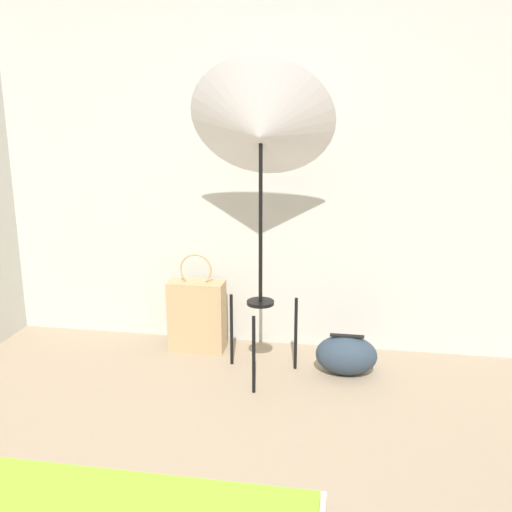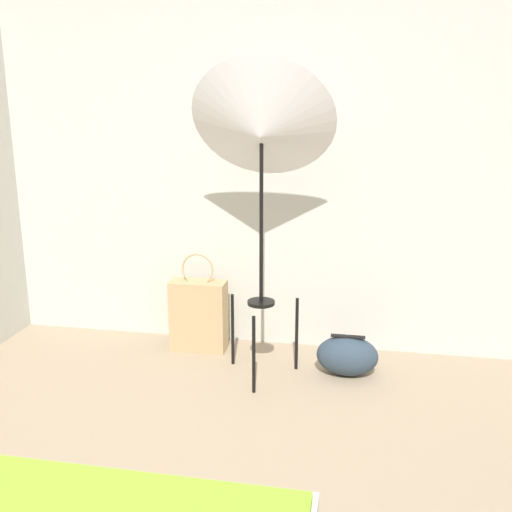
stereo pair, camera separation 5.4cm
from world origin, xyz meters
The scene contains 4 objects.
wall_back centered at (0.00, 2.46, 1.30)m, with size 8.00×0.05×2.60m.
photo_umbrella centered at (0.22, 1.94, 1.45)m, with size 0.81×0.60×1.84m.
tote_bag centered at (-0.25, 2.24, 0.24)m, with size 0.36×0.16×0.66m.
duffel_bag centered at (0.73, 2.04, 0.12)m, with size 0.37×0.24×0.25m.
Camera 1 is at (0.75, -1.34, 1.63)m, focal length 42.00 mm.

